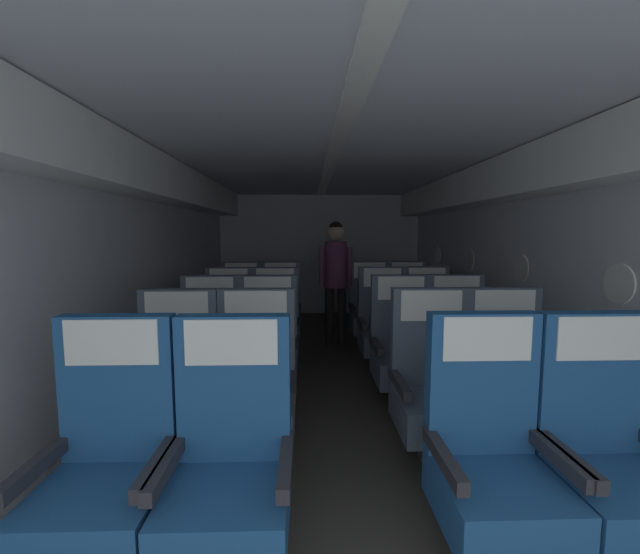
{
  "coord_description": "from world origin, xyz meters",
  "views": [
    {
      "loc": [
        -0.24,
        -0.12,
        1.44
      ],
      "look_at": [
        -0.12,
        3.49,
        1.05
      ],
      "focal_mm": 22.58,
      "sensor_mm": 36.0,
      "label": 1
    }
  ],
  "objects": [
    {
      "name": "seat_e_left_aisle",
      "position": [
        -0.57,
        4.91,
        0.45
      ],
      "size": [
        0.53,
        0.52,
        1.08
      ],
      "color": "#38383D",
      "rests_on": "ground"
    },
    {
      "name": "fuselage_shell",
      "position": [
        0.0,
        3.83,
        1.59
      ],
      "size": [
        3.69,
        7.16,
        2.18
      ],
      "color": "silver",
      "rests_on": "ground"
    },
    {
      "name": "seat_a_right_window",
      "position": [
        0.57,
        1.51,
        0.45
      ],
      "size": [
        0.53,
        0.52,
        1.08
      ],
      "color": "#38383D",
      "rests_on": "ground"
    },
    {
      "name": "seat_c_left_aisle",
      "position": [
        -0.57,
        3.22,
        0.45
      ],
      "size": [
        0.53,
        0.52,
        1.08
      ],
      "color": "#38383D",
      "rests_on": "ground"
    },
    {
      "name": "ground",
      "position": [
        0.0,
        3.55,
        -0.01
      ],
      "size": [
        3.81,
        7.51,
        0.02
      ],
      "primitive_type": "cube",
      "color": "#3D3833"
    },
    {
      "name": "flight_attendant",
      "position": [
        0.14,
        5.01,
        0.98
      ],
      "size": [
        0.43,
        0.28,
        1.6
      ],
      "rotation": [
        0.0,
        0.0,
        3.46
      ],
      "color": "black",
      "rests_on": "ground"
    },
    {
      "name": "seat_d_right_aisle",
      "position": [
        1.06,
        4.07,
        0.45
      ],
      "size": [
        0.53,
        0.52,
        1.08
      ],
      "color": "#38383D",
      "rests_on": "ground"
    },
    {
      "name": "seat_d_right_window",
      "position": [
        0.57,
        4.05,
        0.45
      ],
      "size": [
        0.53,
        0.52,
        1.08
      ],
      "color": "#38383D",
      "rests_on": "ground"
    },
    {
      "name": "seat_d_left_aisle",
      "position": [
        -0.57,
        4.05,
        0.45
      ],
      "size": [
        0.53,
        0.52,
        1.08
      ],
      "color": "#38383D",
      "rests_on": "ground"
    },
    {
      "name": "seat_e_right_window",
      "position": [
        0.57,
        4.92,
        0.45
      ],
      "size": [
        0.53,
        0.52,
        1.08
      ],
      "color": "#38383D",
      "rests_on": "ground"
    },
    {
      "name": "seat_b_right_aisle",
      "position": [
        1.06,
        2.35,
        0.45
      ],
      "size": [
        0.53,
        0.52,
        1.08
      ],
      "color": "#38383D",
      "rests_on": "ground"
    },
    {
      "name": "seat_e_right_aisle",
      "position": [
        1.06,
        4.92,
        0.45
      ],
      "size": [
        0.53,
        0.52,
        1.08
      ],
      "color": "#38383D",
      "rests_on": "ground"
    },
    {
      "name": "seat_c_right_aisle",
      "position": [
        1.07,
        3.22,
        0.45
      ],
      "size": [
        0.53,
        0.52,
        1.08
      ],
      "color": "#38383D",
      "rests_on": "ground"
    },
    {
      "name": "seat_c_right_window",
      "position": [
        0.58,
        3.2,
        0.45
      ],
      "size": [
        0.53,
        0.52,
        1.08
      ],
      "color": "#38383D",
      "rests_on": "ground"
    },
    {
      "name": "seat_c_left_window",
      "position": [
        -1.06,
        3.21,
        0.45
      ],
      "size": [
        0.53,
        0.52,
        1.08
      ],
      "color": "#38383D",
      "rests_on": "ground"
    },
    {
      "name": "seat_a_left_aisle",
      "position": [
        -0.56,
        1.49,
        0.45
      ],
      "size": [
        0.53,
        0.52,
        1.08
      ],
      "color": "#38383D",
      "rests_on": "ground"
    },
    {
      "name": "seat_e_left_window",
      "position": [
        -1.07,
        4.9,
        0.45
      ],
      "size": [
        0.53,
        0.52,
        1.08
      ],
      "color": "#38383D",
      "rests_on": "ground"
    },
    {
      "name": "seat_b_left_aisle",
      "position": [
        -0.57,
        2.36,
        0.45
      ],
      "size": [
        0.53,
        0.52,
        1.08
      ],
      "color": "#38383D",
      "rests_on": "ground"
    },
    {
      "name": "seat_a_left_window",
      "position": [
        -1.08,
        1.51,
        0.45
      ],
      "size": [
        0.53,
        0.52,
        1.08
      ],
      "color": "#38383D",
      "rests_on": "ground"
    },
    {
      "name": "seat_d_left_window",
      "position": [
        -1.06,
        4.04,
        0.45
      ],
      "size": [
        0.53,
        0.52,
        1.08
      ],
      "color": "#38383D",
      "rests_on": "ground"
    },
    {
      "name": "seat_b_left_window",
      "position": [
        -1.07,
        2.35,
        0.45
      ],
      "size": [
        0.53,
        0.52,
        1.08
      ],
      "color": "#38383D",
      "rests_on": "ground"
    },
    {
      "name": "seat_b_right_window",
      "position": [
        0.57,
        2.35,
        0.45
      ],
      "size": [
        0.53,
        0.52,
        1.08
      ],
      "color": "#38383D",
      "rests_on": "ground"
    },
    {
      "name": "seat_a_right_aisle",
      "position": [
        1.08,
        1.5,
        0.45
      ],
      "size": [
        0.53,
        0.52,
        1.08
      ],
      "color": "#38383D",
      "rests_on": "ground"
    }
  ]
}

